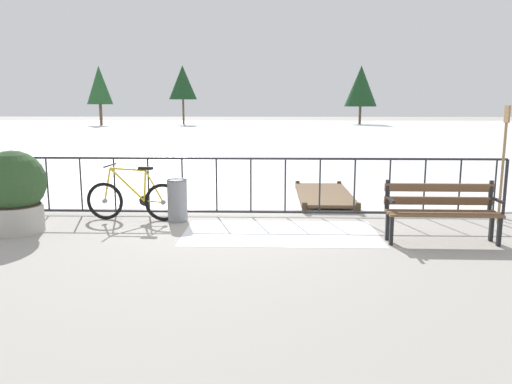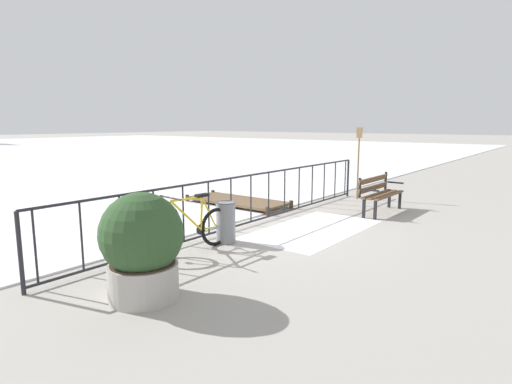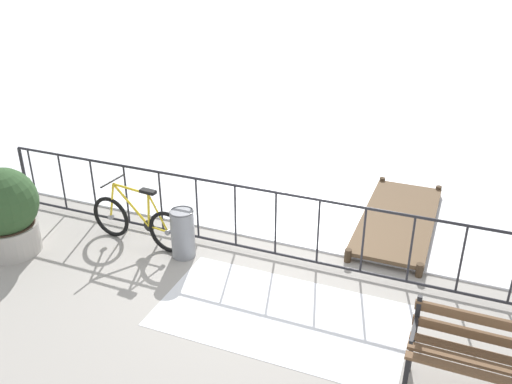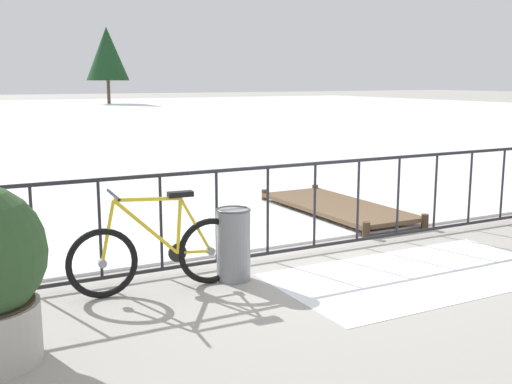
% 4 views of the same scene
% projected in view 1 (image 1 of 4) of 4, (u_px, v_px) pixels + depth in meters
% --- Properties ---
extents(ground_plane, '(160.00, 160.00, 0.00)m').
position_uv_depth(ground_plane, '(251.00, 216.00, 9.02)').
color(ground_plane, '#9E9991').
extents(frozen_pond, '(80.00, 56.00, 0.03)m').
position_uv_depth(frozen_pond, '(267.00, 132.00, 36.98)').
color(frozen_pond, white).
rests_on(frozen_pond, ground).
extents(snow_patch, '(3.04, 1.63, 0.01)m').
position_uv_depth(snow_patch, '(280.00, 233.00, 7.82)').
color(snow_patch, white).
rests_on(snow_patch, ground).
extents(railing_fence, '(9.06, 0.06, 1.07)m').
position_uv_depth(railing_fence, '(251.00, 186.00, 8.93)').
color(railing_fence, '#232328').
rests_on(railing_fence, ground).
extents(bicycle_near_railing, '(1.71, 0.52, 0.97)m').
position_uv_depth(bicycle_near_railing, '(134.00, 199.00, 8.65)').
color(bicycle_near_railing, black).
rests_on(bicycle_near_railing, ground).
extents(park_bench, '(1.60, 0.49, 0.89)m').
position_uv_depth(park_bench, '(441.00, 207.00, 7.28)').
color(park_bench, brown).
rests_on(park_bench, ground).
extents(planter_with_shrub, '(0.99, 0.99, 1.30)m').
position_uv_depth(planter_with_shrub, '(14.00, 191.00, 7.78)').
color(planter_with_shrub, '#ADA8A0').
rests_on(planter_with_shrub, ground).
extents(trash_bin, '(0.35, 0.35, 0.73)m').
position_uv_depth(trash_bin, '(177.00, 200.00, 8.57)').
color(trash_bin, gray).
rests_on(trash_bin, ground).
extents(oar_upright, '(0.04, 0.16, 1.98)m').
position_uv_depth(oar_upright, '(504.00, 157.00, 8.28)').
color(oar_upright, '#937047').
rests_on(oar_upright, ground).
extents(wooden_dock, '(1.10, 2.77, 0.20)m').
position_uv_depth(wooden_dock, '(324.00, 194.00, 10.56)').
color(wooden_dock, brown).
rests_on(wooden_dock, ground).
extents(tree_far_west, '(3.35, 3.35, 6.02)m').
position_uv_depth(tree_far_west, '(361.00, 86.00, 51.39)').
color(tree_far_west, brown).
rests_on(tree_far_west, ground).
extents(tree_west_mid, '(2.83, 2.83, 6.00)m').
position_uv_depth(tree_west_mid, '(183.00, 82.00, 50.69)').
color(tree_west_mid, brown).
rests_on(tree_west_mid, ground).
extents(tree_centre, '(2.53, 2.53, 5.83)m').
position_uv_depth(tree_centre, '(99.00, 85.00, 49.24)').
color(tree_centre, brown).
rests_on(tree_centre, ground).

